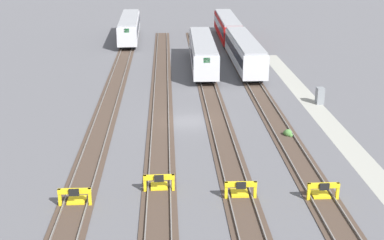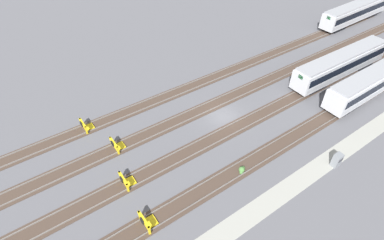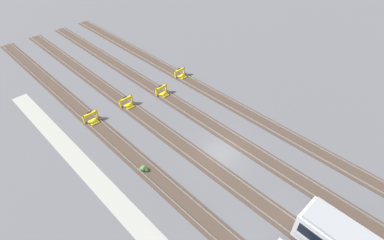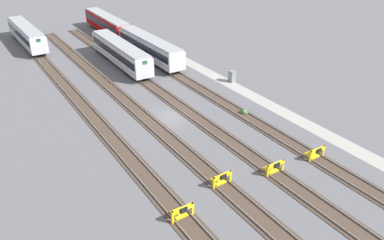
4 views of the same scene
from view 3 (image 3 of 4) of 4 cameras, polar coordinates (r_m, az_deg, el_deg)
ground_plane at (r=33.96m, az=5.74°, el=-6.05°), size 400.00×400.00×0.00m
service_walkway at (r=29.02m, az=-11.07°, el=-18.17°), size 54.00×2.00×0.01m
rail_track_nearest at (r=30.37m, az=-3.96°, el=-13.26°), size 90.00×2.23×0.21m
rail_track_near_inner at (r=32.59m, az=2.79°, el=-8.27°), size 90.00×2.24×0.21m
rail_track_middle at (r=35.41m, az=8.44°, el=-3.90°), size 90.00×2.24×0.21m
rail_track_far_inner at (r=38.68m, az=13.14°, el=-0.19°), size 90.00×2.23×0.21m
bumper_stop_nearest_track at (r=39.42m, az=-18.55°, el=0.34°), size 1.34×2.00×1.22m
bumper_stop_near_inner_track at (r=40.85m, az=-12.21°, el=3.25°), size 1.36×2.00×1.22m
bumper_stop_middle_track at (r=42.31m, az=-5.63°, el=5.46°), size 1.36×2.00×1.22m
bumper_stop_far_inner_track at (r=46.14m, az=-2.15°, el=8.83°), size 1.35×2.00×1.22m
weed_clump at (r=32.20m, az=-9.15°, el=-9.15°), size 0.92×0.70×0.64m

